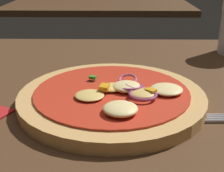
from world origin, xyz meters
name	(u,v)px	position (x,y,z in m)	size (l,w,h in m)	color
dining_table	(105,117)	(0.00, 0.00, 0.01)	(1.49, 0.84, 0.03)	#4C301C
pizza	(113,97)	(0.01, 0.02, 0.04)	(0.28, 0.28, 0.03)	tan
background_table	(99,6)	(-0.07, 1.13, 0.01)	(0.87, 0.44, 0.03)	#4C301C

